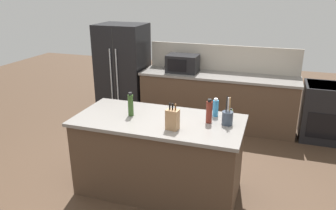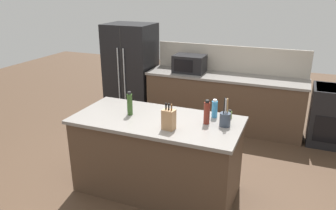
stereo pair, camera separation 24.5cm
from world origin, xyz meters
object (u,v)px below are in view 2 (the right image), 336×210
at_px(vinegar_bottle, 207,113).
at_px(dish_soap_bottle, 215,109).
at_px(spice_jar_oregano, 230,114).
at_px(refrigerator, 131,70).
at_px(microwave, 189,64).
at_px(olive_oil_bottle, 130,104).
at_px(knife_block, 169,119).
at_px(range_oven, 336,116).
at_px(utensil_crock, 225,119).

distance_m(vinegar_bottle, dish_soap_bottle, 0.22).
relative_size(spice_jar_oregano, dish_soap_bottle, 0.46).
height_order(refrigerator, microwave, refrigerator).
height_order(vinegar_bottle, spice_jar_oregano, vinegar_bottle).
relative_size(olive_oil_bottle, dish_soap_bottle, 1.31).
distance_m(microwave, spice_jar_oregano, 2.17).
bearing_deg(microwave, knife_block, -76.47).
height_order(refrigerator, range_oven, refrigerator).
height_order(knife_block, spice_jar_oregano, knife_block).
height_order(microwave, olive_oil_bottle, microwave).
bearing_deg(utensil_crock, vinegar_bottle, -176.57).
bearing_deg(vinegar_bottle, utensil_crock, 3.43).
bearing_deg(microwave, utensil_crock, -62.09).
distance_m(refrigerator, utensil_crock, 3.16).
relative_size(utensil_crock, dish_soap_bottle, 1.47).
bearing_deg(dish_soap_bottle, vinegar_bottle, -98.60).
height_order(vinegar_bottle, dish_soap_bottle, vinegar_bottle).
bearing_deg(utensil_crock, dish_soap_bottle, 129.66).
bearing_deg(spice_jar_oregano, utensil_crock, -90.09).
bearing_deg(knife_block, range_oven, 59.60).
distance_m(range_oven, utensil_crock, 2.54).
bearing_deg(olive_oil_bottle, refrigerator, 117.97).
xyz_separation_m(range_oven, knife_block, (-1.84, -2.42, 0.59)).
bearing_deg(olive_oil_bottle, microwave, 89.99).
relative_size(microwave, vinegar_bottle, 1.96).
bearing_deg(olive_oil_bottle, utensil_crock, 4.72).
height_order(refrigerator, vinegar_bottle, refrigerator).
bearing_deg(utensil_crock, refrigerator, 136.97).
bearing_deg(vinegar_bottle, refrigerator, 134.17).
bearing_deg(olive_oil_bottle, dish_soap_bottle, 17.47).
bearing_deg(refrigerator, knife_block, -54.24).
relative_size(range_oven, spice_jar_oregano, 9.18).
relative_size(microwave, spice_jar_oregano, 5.41).
height_order(refrigerator, utensil_crock, refrigerator).
bearing_deg(olive_oil_bottle, vinegar_bottle, 5.00).
height_order(range_oven, vinegar_bottle, vinegar_bottle).
height_order(range_oven, microwave, microwave).
relative_size(range_oven, knife_block, 3.17).
height_order(range_oven, olive_oil_bottle, olive_oil_bottle).
distance_m(range_oven, spice_jar_oregano, 2.33).
relative_size(vinegar_bottle, olive_oil_bottle, 0.97).
relative_size(utensil_crock, vinegar_bottle, 1.16).
height_order(microwave, knife_block, microwave).
bearing_deg(dish_soap_bottle, utensil_crock, -50.34).
bearing_deg(refrigerator, range_oven, -0.81).
distance_m(refrigerator, range_oven, 3.64).
xyz_separation_m(refrigerator, knife_block, (1.78, -2.47, 0.19)).
distance_m(microwave, knife_block, 2.48).
xyz_separation_m(range_oven, vinegar_bottle, (-1.51, -2.12, 0.60)).
xyz_separation_m(vinegar_bottle, olive_oil_bottle, (-0.91, -0.08, 0.00)).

